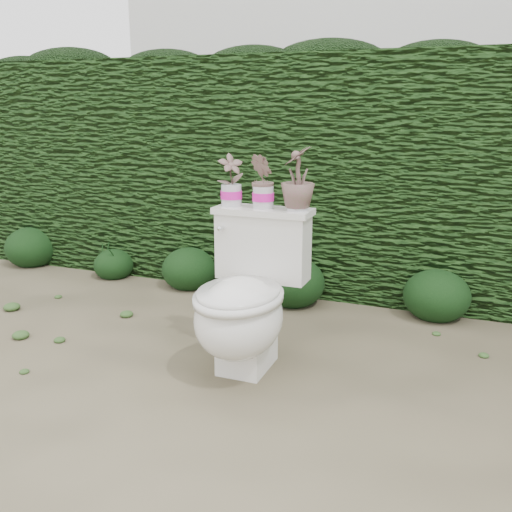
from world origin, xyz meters
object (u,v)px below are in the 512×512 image
at_px(potted_plant_left, 231,181).
at_px(potted_plant_right, 298,180).
at_px(toilet, 245,302).
at_px(potted_plant_center, 263,183).

xyz_separation_m(potted_plant_left, potted_plant_right, (0.35, 0.00, 0.02)).
relative_size(toilet, potted_plant_left, 3.08).
bearing_deg(potted_plant_center, potted_plant_right, 55.92).
bearing_deg(potted_plant_right, potted_plant_left, -104.98).
bearing_deg(potted_plant_right, potted_plant_center, -104.98).
bearing_deg(toilet, potted_plant_center, 89.99).
xyz_separation_m(toilet, potted_plant_right, (0.18, 0.24, 0.57)).
relative_size(potted_plant_center, potted_plant_right, 0.86).
bearing_deg(potted_plant_center, toilet, -34.09).
distance_m(toilet, potted_plant_right, 0.64).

